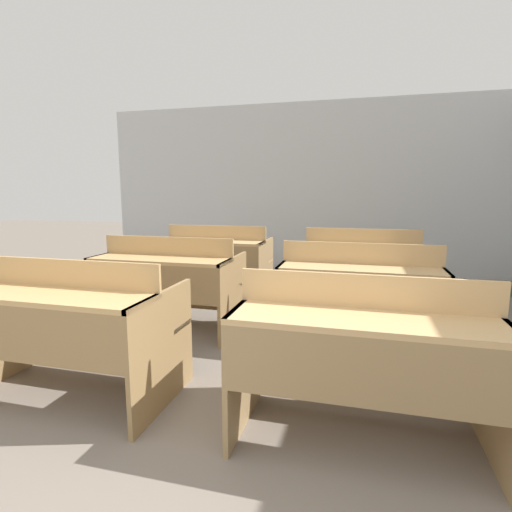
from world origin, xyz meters
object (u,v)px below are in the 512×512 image
Objects in this scene: bench_third_left at (216,258)px; bench_front_left at (68,324)px; bench_third_right at (361,264)px; bench_front_right at (362,353)px; bench_second_right at (359,292)px; bench_second_left at (168,280)px.

bench_front_left is at bearing -89.86° from bench_third_left.
bench_third_right is at bearing 56.35° from bench_front_left.
bench_second_right is (-0.03, 1.31, 0.00)m from bench_front_right.
bench_front_left and bench_third_left have the same top height.
bench_front_left is 1.00× the size of bench_second_left.
bench_second_right and bench_third_right have the same top height.
bench_front_left and bench_second_left have the same top height.
bench_front_left is 1.00× the size of bench_third_right.
bench_third_right is (1.77, 0.01, 0.00)m from bench_third_left.
bench_front_right and bench_third_left have the same top height.
bench_front_right and bench_second_left have the same top height.
bench_second_left is 1.00× the size of bench_third_right.
bench_front_right and bench_third_right have the same top height.
bench_second_right is at bearing 36.75° from bench_front_left.
bench_third_left and bench_third_right have the same top height.
bench_second_left is at bearing 179.80° from bench_second_right.
bench_third_right is (1.76, 2.65, 0.00)m from bench_front_left.
bench_front_left is 2.18m from bench_second_right.
bench_third_left is at bearing 142.80° from bench_second_right.
bench_front_left is 3.18m from bench_third_right.
bench_front_right is 2.65m from bench_third_right.
bench_second_left is (0.01, 1.31, 0.00)m from bench_front_left.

